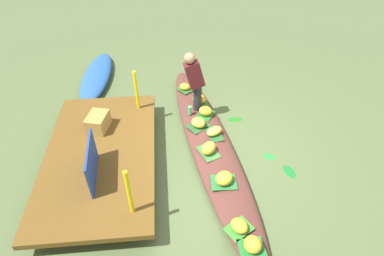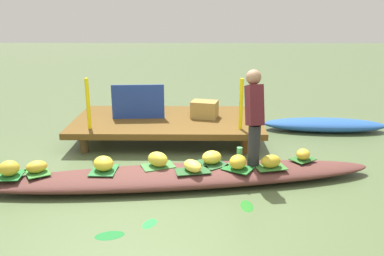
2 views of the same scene
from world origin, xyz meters
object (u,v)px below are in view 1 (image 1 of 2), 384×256
at_px(market_banner, 92,162).
at_px(banana_bunch_7, 214,131).
at_px(vendor_boat, 210,145).
at_px(banana_bunch_1, 201,99).
at_px(produce_crate, 98,122).
at_px(vendor_person, 195,79).
at_px(banana_bunch_5, 253,244).
at_px(banana_bunch_8, 206,111).
at_px(banana_bunch_3, 224,178).
at_px(banana_bunch_2, 209,148).
at_px(banana_bunch_0, 239,226).
at_px(water_bottle, 190,110).
at_px(moored_boat, 97,76).
at_px(banana_bunch_6, 198,123).
at_px(banana_bunch_4, 185,87).

bearing_deg(market_banner, banana_bunch_7, -68.05).
xyz_separation_m(vendor_boat, banana_bunch_1, (1.18, 0.05, 0.19)).
bearing_deg(produce_crate, vendor_person, -71.19).
xyz_separation_m(banana_bunch_5, banana_bunch_8, (2.86, 0.26, -0.01)).
distance_m(banana_bunch_3, banana_bunch_5, 1.15).
height_order(banana_bunch_2, banana_bunch_8, banana_bunch_2).
relative_size(banana_bunch_0, banana_bunch_5, 1.05).
relative_size(vendor_boat, water_bottle, 28.11).
distance_m(banana_bunch_7, banana_bunch_8, 0.59).
bearing_deg(produce_crate, banana_bunch_7, -95.19).
height_order(banana_bunch_3, water_bottle, banana_bunch_3).
relative_size(moored_boat, banana_bunch_5, 9.06).
height_order(banana_bunch_6, banana_bunch_8, banana_bunch_8).
height_order(banana_bunch_0, banana_bunch_8, banana_bunch_8).
bearing_deg(vendor_person, banana_bunch_2, -174.34).
xyz_separation_m(banana_bunch_2, market_banner, (-0.50, 1.82, 0.34)).
distance_m(vendor_boat, banana_bunch_6, 0.49).
distance_m(banana_bunch_3, banana_bunch_4, 2.69).
height_order(banana_bunch_3, banana_bunch_8, banana_bunch_3).
xyz_separation_m(banana_bunch_7, produce_crate, (0.19, 2.07, 0.22)).
relative_size(vendor_boat, banana_bunch_5, 21.13).
height_order(vendor_boat, banana_bunch_8, banana_bunch_8).
bearing_deg(banana_bunch_6, vendor_person, 2.41).
relative_size(banana_bunch_3, vendor_person, 0.23).
bearing_deg(banana_bunch_2, banana_bunch_8, -4.17).
height_order(banana_bunch_4, produce_crate, produce_crate).
bearing_deg(banana_bunch_8, moored_boat, 52.21).
distance_m(vendor_boat, banana_bunch_4, 1.72).
relative_size(moored_boat, banana_bunch_8, 8.58).
height_order(moored_boat, banana_bunch_2, banana_bunch_2).
bearing_deg(vendor_boat, produce_crate, 71.96).
bearing_deg(banana_bunch_1, banana_bunch_0, -176.23).
bearing_deg(moored_boat, banana_bunch_7, -131.39).
bearing_deg(banana_bunch_7, banana_bunch_2, 160.35).
bearing_deg(banana_bunch_3, banana_bunch_0, -175.12).
xyz_separation_m(banana_bunch_0, banana_bunch_5, (-0.30, -0.11, 0.02)).
distance_m(banana_bunch_5, vendor_person, 3.16).
bearing_deg(banana_bunch_8, banana_bunch_3, -177.51).
relative_size(vendor_boat, vendor_person, 4.14).
bearing_deg(banana_bunch_4, vendor_person, -169.01).
height_order(banana_bunch_2, water_bottle, banana_bunch_2).
bearing_deg(banana_bunch_7, produce_crate, 84.81).
height_order(banana_bunch_5, banana_bunch_6, banana_bunch_5).
height_order(vendor_boat, banana_bunch_5, banana_bunch_5).
xyz_separation_m(moored_boat, produce_crate, (-2.24, -0.39, 0.39)).
relative_size(moored_boat, banana_bunch_3, 7.82).
height_order(banana_bunch_1, market_banner, market_banner).
bearing_deg(banana_bunch_3, banana_bunch_2, 12.47).
relative_size(banana_bunch_4, banana_bunch_8, 0.87).
relative_size(banana_bunch_2, banana_bunch_7, 0.95).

